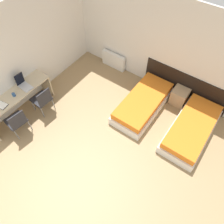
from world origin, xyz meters
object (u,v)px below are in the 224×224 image
Objects in this scene: bed_near_window at (143,103)px; nightstand at (179,96)px; laptop at (23,84)px; bed_near_door at (191,129)px; chair_near_notebook at (17,121)px; chair_near_laptop at (42,99)px.

bed_near_window is 1.05m from nightstand.
nightstand is at bearing 40.08° from laptop.
laptop is at bearing -157.08° from bed_near_door.
nightstand is at bearing 56.03° from chair_near_notebook.
bed_near_window is 2.30× the size of chair_near_notebook.
chair_near_laptop is (-2.14, -1.63, 0.29)m from bed_near_window.
bed_near_window is 4.09× the size of nightstand.
laptop is (-3.32, -2.48, 0.59)m from nightstand.
bed_near_door is 3.92m from chair_near_laptop.
nightstand is at bearing 43.75° from chair_near_laptop.
nightstand is 0.56× the size of chair_near_laptop.
bed_near_window is 3.18m from laptop.
nightstand is at bearing 47.62° from bed_near_window.
chair_near_notebook is at bearing -145.16° from bed_near_door.
nightstand is (-0.71, 0.78, 0.03)m from bed_near_door.
bed_near_door is 5.23× the size of laptop.
chair_near_notebook is at bearing -131.18° from nightstand.
laptop is at bearing -146.87° from bed_near_window.
nightstand is 1.28× the size of laptop.
chair_near_laptop is at bearing -139.81° from nightstand.
bed_near_window is 2.30× the size of chair_near_laptop.
chair_near_laptop reaches higher than bed_near_door.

